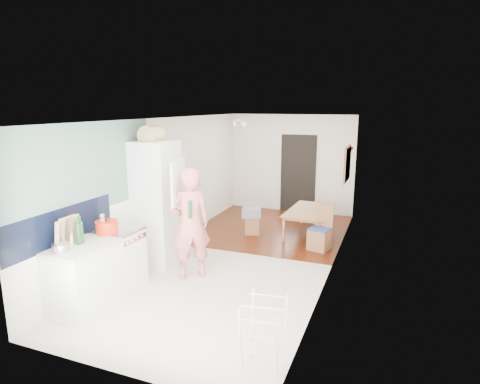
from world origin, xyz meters
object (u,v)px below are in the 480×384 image
Objects in this scene: dining_table at (310,224)px; dining_chair at (320,228)px; stool at (252,225)px; drying_rack at (264,334)px; person at (190,214)px.

dining_table is 1.51× the size of dining_chair.
drying_rack is (1.61, -4.19, 0.19)m from stool.
stool is 0.51× the size of drying_rack.
drying_rack is at bearing 93.48° from person.
stool is (-1.17, -0.44, -0.03)m from dining_table.
person reaches higher than stool.
drying_rack is (1.80, -1.77, -0.67)m from person.
dining_chair is 2.18× the size of stool.
dining_chair is 1.60m from stool.
person is at bearing 127.31° from drying_rack.
dining_chair is at bearing -172.97° from person.
stool is (0.19, 2.41, -0.86)m from person.
stool is at bearing 102.85° from drying_rack.
dining_table is 3.29× the size of stool.
dining_chair is 1.11× the size of drying_rack.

